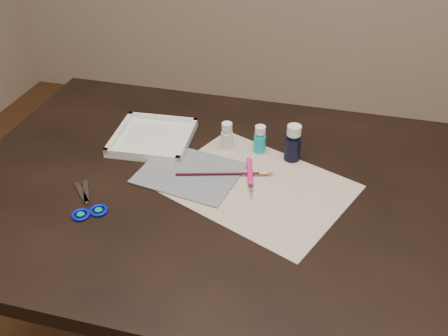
% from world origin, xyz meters
% --- Properties ---
extents(table, '(1.30, 0.90, 0.75)m').
position_xyz_m(table, '(0.00, 0.00, 0.38)').
color(table, black).
rests_on(table, ground).
extents(paper, '(0.51, 0.46, 0.00)m').
position_xyz_m(paper, '(0.08, 0.01, 0.75)').
color(paper, silver).
rests_on(paper, table).
extents(canvas, '(0.27, 0.23, 0.00)m').
position_xyz_m(canvas, '(-0.09, 0.02, 0.75)').
color(canvas, black).
rests_on(canvas, paper).
extents(paint_bottle_white, '(0.04, 0.04, 0.08)m').
position_xyz_m(paint_bottle_white, '(-0.03, 0.16, 0.79)').
color(paint_bottle_white, silver).
rests_on(paint_bottle_white, table).
extents(paint_bottle_cyan, '(0.04, 0.04, 0.08)m').
position_xyz_m(paint_bottle_cyan, '(0.05, 0.16, 0.79)').
color(paint_bottle_cyan, '#12B4C5').
rests_on(paint_bottle_cyan, table).
extents(paint_bottle_navy, '(0.05, 0.05, 0.10)m').
position_xyz_m(paint_bottle_navy, '(0.14, 0.15, 0.80)').
color(paint_bottle_navy, black).
rests_on(paint_bottle_navy, table).
extents(paintbrush, '(0.24, 0.07, 0.01)m').
position_xyz_m(paintbrush, '(-0.00, 0.03, 0.76)').
color(paintbrush, black).
rests_on(paintbrush, canvas).
extents(craft_knife, '(0.05, 0.16, 0.01)m').
position_xyz_m(craft_knife, '(0.06, 0.03, 0.76)').
color(craft_knife, '#FF1684').
rests_on(craft_knife, paper).
extents(scissors, '(0.17, 0.17, 0.01)m').
position_xyz_m(scissors, '(-0.30, -0.14, 0.75)').
color(scissors, silver).
rests_on(scissors, table).
extents(palette_tray, '(0.22, 0.22, 0.02)m').
position_xyz_m(palette_tray, '(-0.24, 0.14, 0.76)').
color(palette_tray, white).
rests_on(palette_tray, table).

